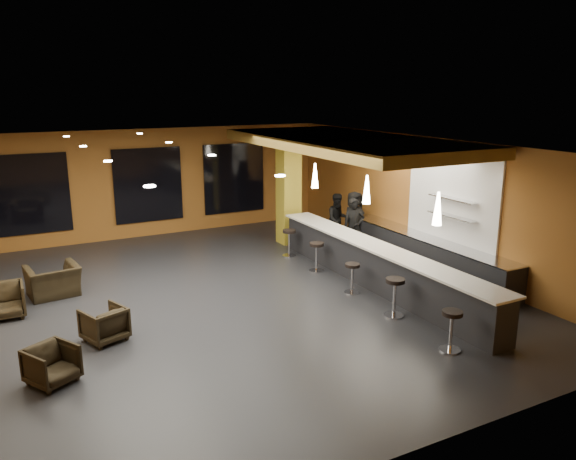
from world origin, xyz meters
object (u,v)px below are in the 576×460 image
bar_stool_1 (395,292)px  armchair_c (5,301)px  pendant_0 (438,209)px  bar_stool_3 (317,253)px  bar_stool_0 (452,325)px  bar_stool_2 (352,274)px  bar_counter (376,267)px  staff_a (354,227)px  pendant_2 (315,176)px  staff_b (338,219)px  prep_counter (425,254)px  armchair_a (52,365)px  column (289,188)px  armchair_b (104,324)px  bar_stool_4 (289,239)px  staff_c (354,220)px  pendant_1 (367,190)px  armchair_d (53,281)px

bar_stool_1 → armchair_c: bearing=152.7°
pendant_0 → bar_stool_3: 4.20m
bar_stool_0 → bar_stool_2: bearing=88.6°
bar_counter → bar_stool_2: bar_counter is taller
staff_a → bar_stool_2: 3.15m
pendant_2 → staff_b: (1.24, 0.67, -1.54)m
bar_stool_1 → bar_stool_3: size_ratio=1.08×
prep_counter → bar_stool_3: 2.94m
armchair_a → bar_stool_3: bearing=-5.9°
column → armchair_b: bearing=-144.4°
column → bar_stool_3: column is taller
pendant_0 → armchair_b: bearing=163.0°
bar_stool_2 → bar_stool_3: 1.81m
staff_a → bar_stool_4: staff_a is taller
prep_counter → bar_stool_2: bearing=-167.9°
bar_stool_1 → bar_stool_2: 1.59m
staff_b → armchair_a: 10.09m
staff_c → bar_stool_0: size_ratio=2.20×
pendant_2 → prep_counter: bearing=-51.3°
pendant_0 → staff_a: (1.01, 4.48, -1.50)m
prep_counter → bar_stool_3: bearing=155.6°
staff_a → armchair_c: staff_a is taller
pendant_1 → armchair_b: (-6.47, -0.52, -2.01)m
column → armchair_d: size_ratio=3.10×
bar_stool_4 → bar_stool_1: bearing=-90.8°
pendant_0 → staff_a: bearing=77.3°
staff_a → bar_stool_2: size_ratio=2.32×
prep_counter → pendant_0: bearing=-128.7°
armchair_d → bar_stool_3: (6.41, -1.30, 0.14)m
pendant_1 → staff_a: 2.68m
staff_a → column: bearing=137.5°
staff_b → armchair_b: 8.56m
column → armchair_d: (-7.09, -1.59, -1.38)m
pendant_2 → armchair_d: (-7.09, 0.01, -1.98)m
pendant_0 → bar_stool_4: bearing=97.4°
bar_counter → armchair_c: (-8.13, 2.13, -0.13)m
staff_a → armchair_a: staff_a is taller
prep_counter → bar_stool_1: (-2.75, -2.18, 0.11)m
bar_stool_1 → bar_stool_0: bearing=-93.0°
pendant_1 → bar_stool_1: bearing=-109.0°
column → staff_a: 2.52m
bar_counter → armchair_c: bar_counter is taller
bar_counter → staff_b: bearing=71.3°
staff_b → pendant_0: bearing=-89.3°
staff_a → armchair_c: size_ratio=2.10×
staff_a → bar_stool_1: size_ratio=2.00×
pendant_1 → bar_stool_0: (-0.84, -3.97, -1.84)m
armchair_d → bar_stool_4: size_ratio=1.43×
bar_counter → pendant_2: size_ratio=11.43×
pendant_1 → bar_stool_4: pendant_1 is taller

